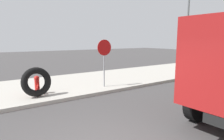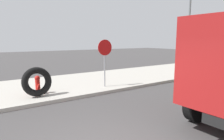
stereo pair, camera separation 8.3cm
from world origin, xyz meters
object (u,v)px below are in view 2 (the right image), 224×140
Objects in this scene: stop_sign at (105,54)px; street_light_pole at (188,34)px; fire_hydrant at (38,84)px; loose_tire at (37,82)px.

stop_sign is 6.35m from street_light_pole.
fire_hydrant is 9.61m from street_light_pole.
street_light_pole is at bearing -1.35° from loose_tire.
loose_tire is at bearing 178.65° from street_light_pole.
loose_tire is 9.66m from street_light_pole.
loose_tire reaches higher than fire_hydrant.
stop_sign reaches higher than fire_hydrant.
stop_sign is at bearing -9.33° from fire_hydrant.
street_light_pole is (9.32, -0.63, 2.24)m from fire_hydrant.
stop_sign reaches higher than loose_tire.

